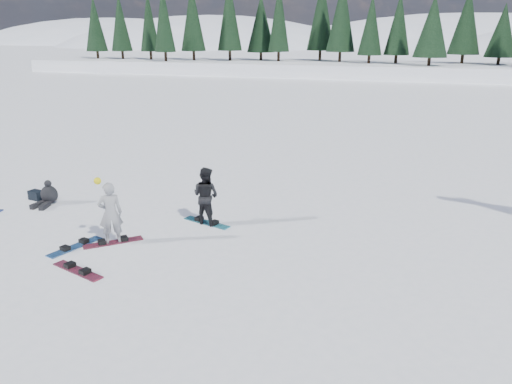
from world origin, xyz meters
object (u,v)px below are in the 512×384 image
seated_rider (48,195)px  gear_bag (36,195)px  snowboarder_man (206,196)px  snowboarder_woman (110,213)px  snowboard_loose_b (78,271)px  snowboard_loose_a (75,247)px

seated_rider → gear_bag: seated_rider is taller
snowboarder_man → gear_bag: 6.15m
snowboarder_woman → gear_bag: size_ratio=3.96×
snowboard_loose_b → snowboarder_woman: bearing=112.4°
gear_bag → snowboard_loose_b: gear_bag is taller
seated_rider → gear_bag: 0.76m
gear_bag → snowboarder_man: bearing=-2.3°
snowboarder_man → seated_rider: (-5.40, 0.00, -0.53)m
gear_bag → snowboard_loose_a: (3.59, -2.82, -0.14)m
snowboarder_man → seated_rider: 5.43m
snowboarder_woman → snowboarder_man: snowboarder_woman is taller
snowboarder_woman → snowboard_loose_a: bearing=-1.5°
gear_bag → snowboard_loose_b: (4.49, -3.92, -0.14)m
snowboarder_woman → gear_bag: bearing=-63.7°
snowboarder_woman → snowboard_loose_a: size_ratio=1.19×
snowboarder_man → seated_rider: size_ratio=1.77×
snowboarder_man → snowboard_loose_a: bearing=58.7°
snowboarder_woman → gear_bag: (-4.36, 2.29, -0.68)m
snowboard_loose_a → snowboard_loose_b: bearing=-124.4°
seated_rider → snowboard_loose_a: bearing=-46.0°
snowboard_loose_a → snowboarder_man: bearing=-28.0°
seated_rider → snowboard_loose_a: 3.88m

